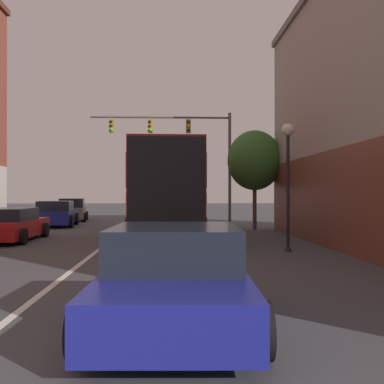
% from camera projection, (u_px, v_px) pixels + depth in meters
% --- Properties ---
extents(lane_center_line, '(0.14, 41.40, 0.01)m').
position_uv_depth(lane_center_line, '(105.00, 244.00, 15.72)').
color(lane_center_line, silver).
rests_on(lane_center_line, ground_plane).
extents(bus, '(2.87, 10.46, 3.58)m').
position_uv_depth(bus, '(166.00, 188.00, 18.64)').
color(bus, maroon).
rests_on(bus, ground_plane).
extents(hatchback_foreground, '(2.29, 3.90, 1.34)m').
position_uv_depth(hatchback_foreground, '(175.00, 279.00, 6.08)').
color(hatchback_foreground, navy).
rests_on(hatchback_foreground, ground_plane).
extents(parked_car_left_near, '(2.29, 4.05, 1.46)m').
position_uv_depth(parked_car_left_near, '(72.00, 210.00, 29.35)').
color(parked_car_left_near, slate).
rests_on(parked_car_left_near, ground_plane).
extents(parked_car_left_far, '(2.37, 4.02, 1.38)m').
position_uv_depth(parked_car_left_far, '(56.00, 214.00, 24.32)').
color(parked_car_left_far, navy).
rests_on(parked_car_left_far, ground_plane).
extents(parked_car_left_distant, '(2.14, 4.52, 1.24)m').
position_uv_depth(parked_car_left_distant, '(9.00, 225.00, 16.99)').
color(parked_car_left_distant, red).
rests_on(parked_car_left_distant, ground_plane).
extents(traffic_signal_gantry, '(8.31, 0.36, 6.59)m').
position_uv_depth(traffic_signal_gantry, '(184.00, 141.00, 26.54)').
color(traffic_signal_gantry, '#514C47').
rests_on(traffic_signal_gantry, ground_plane).
extents(street_lamp, '(0.40, 0.40, 3.96)m').
position_uv_depth(street_lamp, '(288.00, 165.00, 13.87)').
color(street_lamp, black).
rests_on(street_lamp, ground_plane).
extents(street_tree_near, '(2.70, 2.43, 4.93)m').
position_uv_depth(street_tree_near, '(255.00, 160.00, 22.29)').
color(street_tree_near, brown).
rests_on(street_tree_near, ground_plane).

